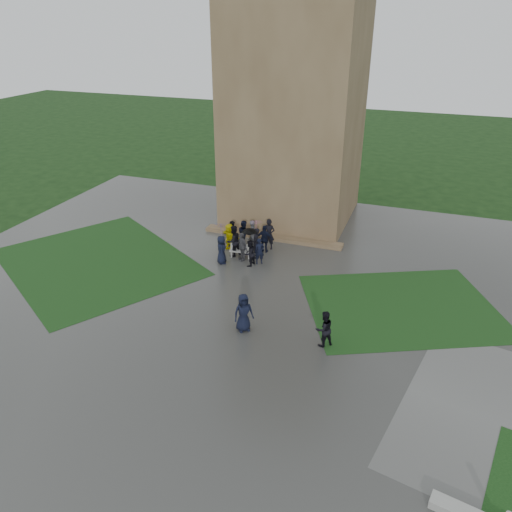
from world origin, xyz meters
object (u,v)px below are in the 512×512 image
(pedestrian_mid, at_px, (244,313))
(pedestrian_near, at_px, (324,329))
(bench, at_px, (241,251))
(tower, at_px, (296,82))

(pedestrian_mid, distance_m, pedestrian_near, 3.66)
(bench, height_order, pedestrian_near, pedestrian_near)
(tower, height_order, pedestrian_mid, tower)
(tower, relative_size, pedestrian_mid, 9.77)
(bench, relative_size, pedestrian_mid, 0.74)
(tower, xyz_separation_m, pedestrian_near, (5.59, -14.39, -8.14))
(pedestrian_mid, bearing_deg, tower, 56.62)
(tower, relative_size, bench, 13.26)
(bench, relative_size, pedestrian_near, 0.81)
(tower, distance_m, pedestrian_mid, 16.69)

